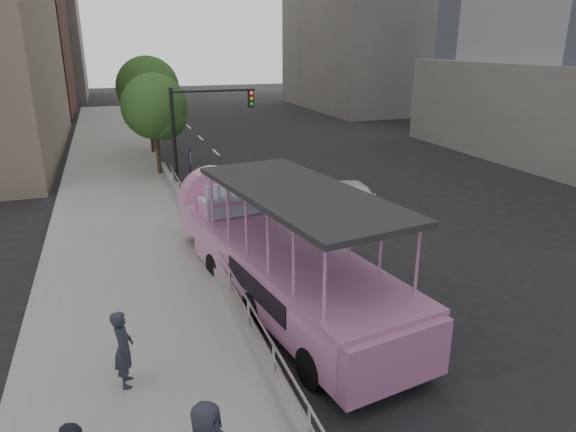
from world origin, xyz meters
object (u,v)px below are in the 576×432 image
Objects in this scene: parking_sign at (190,171)px; street_tree_far at (150,90)px; street_tree_near at (157,109)px; duck_boat at (273,254)px; pedestrian_near at (123,349)px; car at (355,197)px; traffic_signal at (198,123)px.

street_tree_far reaches higher than parking_sign.
parking_sign is at bearing -82.98° from street_tree_near.
pedestrian_near is at bearing -142.42° from duck_boat.
pedestrian_near is at bearing -132.25° from car.
parking_sign is at bearing -87.46° from street_tree_far.
car is at bearing -42.38° from traffic_signal.
car is 16.97m from street_tree_far.
duck_boat is 1.98× the size of street_tree_near.
pedestrian_near is (-4.36, -3.35, -0.20)m from duck_boat.
parking_sign is at bearing 95.38° from duck_boat.
duck_boat is 9.51m from parking_sign.
duck_boat is 8.85m from car.
traffic_signal is at bearing -81.57° from street_tree_far.
pedestrian_near is at bearing -98.31° from street_tree_near.
car is at bearing -23.27° from parking_sign.
car is at bearing 47.78° from duck_boat.
car is 1.41× the size of parking_sign.
parking_sign is at bearing -12.55° from pedestrian_near.
parking_sign is 0.48× the size of street_tree_near.
duck_boat is at bearing -49.84° from pedestrian_near.
street_tree_near is at bearing 134.32° from car.
car is 2.23× the size of pedestrian_near.
traffic_signal reaches higher than duck_boat.
street_tree_near reaches higher than pedestrian_near.
street_tree_far reaches higher than duck_boat.
duck_boat is 4.14× the size of parking_sign.
duck_boat reaches higher than parking_sign.
pedestrian_near is 16.09m from traffic_signal.
pedestrian_near is 19.13m from street_tree_near.
street_tree_far reaches higher than traffic_signal.
parking_sign is 0.42× the size of street_tree_far.
traffic_signal is (4.33, 15.31, 2.33)m from pedestrian_near.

